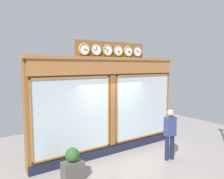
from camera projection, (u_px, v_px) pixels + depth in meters
The scene contains 4 objects.
shop_facade at pixel (110, 105), 7.86m from camera, with size 5.88×0.42×3.91m.
pedestrian at pixel (170, 132), 7.36m from camera, with size 0.40×0.30×1.69m.
planter_box at pixel (73, 171), 6.06m from camera, with size 0.56×0.36×0.54m, color #4C4742.
planter_shrub at pixel (72, 155), 6.01m from camera, with size 0.39×0.39×0.39m, color #285623.
Camera 1 is at (4.37, 6.28, 3.12)m, focal length 35.89 mm.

